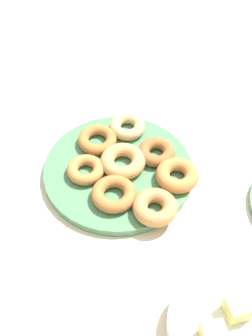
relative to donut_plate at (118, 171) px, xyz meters
The scene contains 13 objects.
ground_plane 0.01m from the donut_plate, ahead, with size 2.40×2.40×0.00m, color beige.
donut_plate is the anchor object (origin of this frame).
donut_0 0.08m from the donut_plate, 51.44° to the left, with size 0.09×0.09×0.03m, color #AD6B33.
donut_1 0.07m from the donut_plate, 20.87° to the right, with size 0.08×0.08×0.02m, color #BC7A3D.
donut_2 0.09m from the donut_plate, 90.34° to the right, with size 0.08×0.08×0.02m, color #AD6B33.
donut_3 0.09m from the donut_plate, 169.67° to the left, with size 0.08×0.08×0.02m, color #995B2D.
donut_4 0.13m from the donut_plate, 91.00° to the left, with size 0.09×0.09×0.03m, color #C6844C.
donut_5 0.11m from the donut_plate, 132.97° to the right, with size 0.08×0.08×0.02m, color tan.
donut_6 0.13m from the donut_plate, 132.41° to the left, with size 0.09×0.09×0.03m, color #BC7A3D.
donut_7 0.03m from the donut_plate, 165.35° to the left, with size 0.09×0.09×0.03m, color tan.
fruit_bowl 0.38m from the donut_plate, 83.38° to the left, with size 0.17×0.17×0.04m, color silver.
melon_chunk_left 0.38m from the donut_plate, 87.93° to the left, with size 0.04×0.04×0.04m, color #DBD67A.
melon_chunk_right 0.39m from the donut_plate, 79.27° to the left, with size 0.04×0.04×0.04m, color #DBD67A.
Camera 1 is at (0.32, 0.52, 0.74)m, focal length 48.68 mm.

